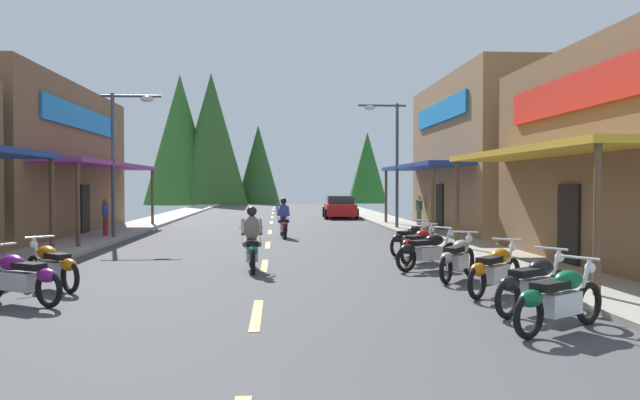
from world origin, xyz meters
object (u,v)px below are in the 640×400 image
Objects in this scene: motorcycle_parked_left_2 at (52,265)px; pedestrian_browsing at (419,209)px; motorcycle_parked_right_5 at (419,244)px; motorcycle_parked_right_6 at (410,239)px; rider_cruising_trailing at (283,221)px; motorcycle_parked_right_4 at (428,250)px; pedestrian_by_shop at (106,216)px; motorcycle_parked_right_0 at (559,298)px; motorcycle_parked_right_1 at (533,283)px; streetlamp_left at (123,143)px; streetlamp_right at (389,147)px; parked_car_curbside at (340,207)px; motorcycle_parked_left_1 at (21,276)px; motorcycle_parked_right_2 at (495,269)px; motorcycle_parked_right_3 at (457,258)px; rider_cruising_lead at (252,244)px.

pedestrian_browsing is (11.44, 17.52, 0.39)m from motorcycle_parked_left_2.
motorcycle_parked_right_6 is at bearing 34.64° from motorcycle_parked_right_5.
rider_cruising_trailing is (-3.69, 6.38, 0.17)m from motorcycle_parked_right_6.
pedestrian_by_shop is (-10.33, 9.65, 0.39)m from motorcycle_parked_right_4.
motorcycle_parked_right_0 is 1.31m from motorcycle_parked_right_1.
streetlamp_right reaches higher than streetlamp_left.
motorcycle_parked_right_5 is at bearing -178.33° from parked_car_curbside.
motorcycle_parked_right_6 is at bearing -108.16° from motorcycle_parked_left_1.
motorcycle_parked_right_6 is at bearing 151.01° from pedestrian_by_shop.
streetlamp_right is at bearing -76.58° from motorcycle_parked_left_2.
parked_car_curbside reaches higher than motorcycle_parked_right_1.
motorcycle_parked_right_4 is at bearing -119.30° from motorcycle_parked_left_2.
motorcycle_parked_right_4 is at bearing -122.77° from motorcycle_parked_left_1.
motorcycle_parked_left_1 is at bearing -119.15° from streetlamp_right.
motorcycle_parked_right_1 is 20.60m from pedestrian_browsing.
motorcycle_parked_left_1 is 22.23m from pedestrian_browsing.
motorcycle_parked_right_2 is 4.99m from motorcycle_parked_right_5.
motorcycle_parked_right_2 is at bearing -51.36° from streetlamp_left.
streetlamp_right reaches higher than motorcycle_parked_right_1.
streetlamp_right is at bearing -56.43° from rider_cruising_trailing.
motorcycle_parked_right_1 is 0.95× the size of motorcycle_parked_right_4.
pedestrian_by_shop is at bearing 78.53° from motorcycle_parked_right_3.
motorcycle_parked_left_1 is (-8.59, -0.36, 0.00)m from motorcycle_parked_right_2.
motorcycle_parked_left_2 is at bearing 166.61° from motorcycle_parked_right_6.
pedestrian_browsing reaches higher than motorcycle_parked_right_5.
motorcycle_parked_right_5 is 1.13× the size of pedestrian_browsing.
parked_car_curbside is at bearing -14.91° from rider_cruising_lead.
parked_car_curbside is at bearing 45.40° from motorcycle_parked_right_2.
streetlamp_left reaches higher than motorcycle_parked_left_1.
motorcycle_parked_right_2 is (-0.04, 1.70, 0.00)m from motorcycle_parked_right_1.
streetlamp_left is 3.06× the size of motorcycle_parked_right_3.
motorcycle_parked_right_0 is 4.88m from motorcycle_parked_right_3.
pedestrian_by_shop is at bearing 84.61° from rider_cruising_trailing.
motorcycle_parked_right_4 is 0.43× the size of parked_car_curbside.
motorcycle_parked_left_2 is (-8.64, 2.88, 0.00)m from motorcycle_parked_right_1.
motorcycle_parked_right_0 is 0.99× the size of motorcycle_parked_left_1.
rider_cruising_lead is (-5.76, -13.25, -3.18)m from streetlamp_right.
streetlamp_right reaches higher than motorcycle_parked_left_1.
pedestrian_browsing is 9.05m from parked_car_curbside.
motorcycle_parked_right_6 is 10.03m from motorcycle_parked_left_2.
motorcycle_parked_right_1 is 0.84× the size of rider_cruising_lead.
rider_cruising_lead is at bearing 124.94° from pedestrian_by_shop.
motorcycle_parked_right_6 is (9.72, -5.75, -3.18)m from streetlamp_left.
motorcycle_parked_left_2 is 27.35m from parked_car_curbside.
streetlamp_right is (10.94, 4.48, 0.17)m from streetlamp_left.
rider_cruising_lead is (-4.61, 6.63, 0.17)m from motorcycle_parked_right_0.
motorcycle_parked_right_6 is 10.94m from motorcycle_parked_left_1.
motorcycle_parked_right_1 is 1.70m from motorcycle_parked_right_2.
motorcycle_parked_right_5 is at bearing 58.26° from motorcycle_parked_right_0.
motorcycle_parked_left_1 and motorcycle_parked_left_2 have the same top height.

